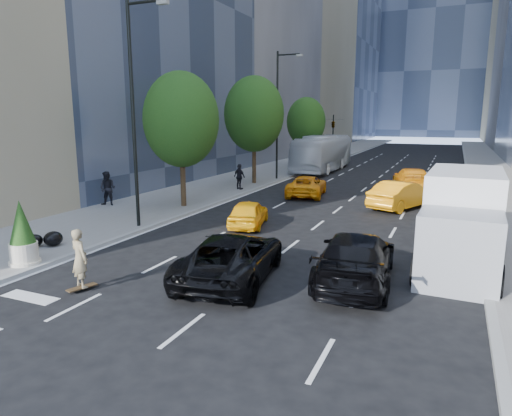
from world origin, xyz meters
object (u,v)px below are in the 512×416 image
at_px(box_truck, 462,219).
at_px(skateboarder, 80,262).
at_px(city_bus, 323,153).
at_px(black_sedan_lincoln, 232,257).
at_px(black_sedan_mercedes, 356,258).
at_px(planter_shrub, 22,234).

bearing_deg(box_truck, skateboarder, -142.79).
bearing_deg(skateboarder, city_bus, -69.08).
xyz_separation_m(skateboarder, black_sedan_lincoln, (3.70, 2.71, -0.14)).
bearing_deg(city_bus, skateboarder, -87.47).
distance_m(skateboarder, black_sedan_lincoln, 4.59).
xyz_separation_m(black_sedan_lincoln, box_truck, (6.71, 4.60, 0.90)).
bearing_deg(box_truck, black_sedan_mercedes, -130.18).
xyz_separation_m(black_sedan_lincoln, planter_shrub, (-7.10, -1.85, 0.46)).
distance_m(black_sedan_lincoln, black_sedan_mercedes, 3.92).
distance_m(black_sedan_mercedes, box_truck, 4.55).
height_order(city_bus, planter_shrub, city_bus).
height_order(skateboarder, city_bus, city_bus).
height_order(black_sedan_lincoln, planter_shrub, planter_shrub).
bearing_deg(black_sedan_lincoln, black_sedan_mercedes, -169.93).
xyz_separation_m(black_sedan_mercedes, box_truck, (3.01, 3.31, 0.85)).
bearing_deg(black_sedan_lincoln, city_bus, -89.25).
distance_m(black_sedan_mercedes, planter_shrub, 11.25).
relative_size(black_sedan_lincoln, planter_shrub, 2.43).
relative_size(black_sedan_lincoln, box_truck, 0.79).
bearing_deg(black_sedan_lincoln, skateboarder, 27.00).
distance_m(skateboarder, planter_shrub, 3.52).
height_order(black_sedan_lincoln, box_truck, box_truck).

